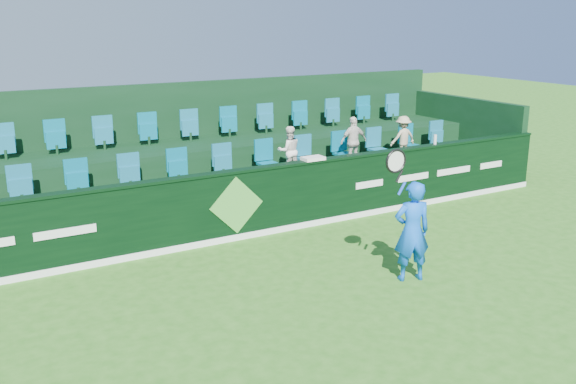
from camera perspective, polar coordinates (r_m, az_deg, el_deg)
ground at (r=9.17m, az=6.30°, el=-11.43°), size 60.00×60.00×0.00m
sponsor_hoarding at (r=12.13m, az=-4.81°, el=-1.17°), size 16.00×0.25×1.35m
stand_tier_front at (r=13.17m, az=-6.86°, el=-1.13°), size 16.00×2.00×0.80m
stand_tier_back at (r=14.82m, az=-9.82°, el=1.62°), size 16.00×1.80×1.30m
stand_rear at (r=15.11m, az=-10.51°, el=4.05°), size 16.00×4.10×2.60m
seat_row_front at (r=13.35m, az=-7.64°, el=2.18°), size 13.50×0.50×0.60m
seat_row_back at (r=14.90m, az=-10.39°, el=5.40°), size 13.50×0.50×0.60m
tennis_player at (r=10.37m, az=10.94°, el=-3.36°), size 1.08×0.56×2.29m
spectator_left at (r=13.77m, az=0.09°, el=3.70°), size 0.58×0.50×1.06m
spectator_middle at (r=14.67m, az=5.83°, el=4.50°), size 0.68×0.32×1.13m
spectator_right at (r=15.56m, az=10.17°, el=4.78°), size 0.69×0.41×1.04m
towel at (r=12.78m, az=2.23°, el=3.00°), size 0.44×0.28×0.07m
drinks_bottle at (r=14.70m, az=12.94°, el=4.57°), size 0.07×0.07×0.22m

